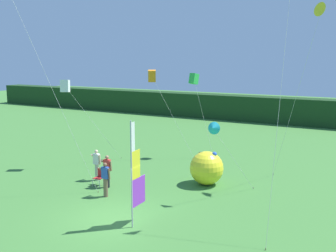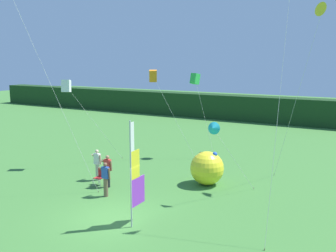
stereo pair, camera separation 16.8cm
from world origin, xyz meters
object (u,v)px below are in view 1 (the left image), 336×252
(kite_cyan_delta_2, at_px, (214,129))
(kite_orange_box_5, at_px, (152,76))
(person_near_banner, at_px, (97,164))
(person_far_left, at_px, (105,179))
(folding_chair, at_px, (100,176))
(kite_white_box_0, at_px, (65,86))
(kite_green_box_6, at_px, (194,79))
(banner_flag, at_px, (136,175))
(kite_yellow_delta_4, at_px, (321,11))
(person_mid_field, at_px, (107,170))
(inflatable_balloon, at_px, (207,168))

(kite_cyan_delta_2, distance_m, kite_orange_box_5, 9.25)
(person_near_banner, height_order, kite_cyan_delta_2, kite_cyan_delta_2)
(person_far_left, height_order, folding_chair, person_far_left)
(person_near_banner, xyz_separation_m, folding_chair, (0.68, -0.60, -0.44))
(person_near_banner, relative_size, kite_orange_box_5, 0.29)
(person_far_left, bearing_deg, kite_white_box_0, 149.14)
(kite_white_box_0, bearing_deg, folding_chair, -25.63)
(kite_green_box_6, bearing_deg, banner_flag, -76.82)
(kite_yellow_delta_4, bearing_deg, kite_cyan_delta_2, -127.37)
(kite_green_box_6, bearing_deg, kite_yellow_delta_4, -19.04)
(person_near_banner, relative_size, kite_white_box_0, 0.32)
(person_far_left, xyz_separation_m, kite_white_box_0, (-5.34, 3.19, 4.19))
(person_mid_field, bearing_deg, kite_orange_box_5, 99.09)
(inflatable_balloon, bearing_deg, person_far_left, -131.60)
(inflatable_balloon, xyz_separation_m, kite_cyan_delta_2, (1.30, -2.40, 2.68))
(kite_cyan_delta_2, relative_size, kite_orange_box_5, 0.65)
(person_mid_field, height_order, kite_yellow_delta_4, kite_yellow_delta_4)
(banner_flag, distance_m, kite_yellow_delta_4, 12.51)
(person_near_banner, distance_m, folding_chair, 1.00)
(kite_white_box_0, bearing_deg, kite_green_box_6, 47.51)
(kite_yellow_delta_4, bearing_deg, banner_flag, -122.58)
(person_far_left, height_order, kite_yellow_delta_4, kite_yellow_delta_4)
(folding_chair, bearing_deg, kite_yellow_delta_4, 27.98)
(person_far_left, relative_size, folding_chair, 1.97)
(inflatable_balloon, distance_m, kite_cyan_delta_2, 3.82)
(banner_flag, xyz_separation_m, inflatable_balloon, (0.54, 6.23, -1.20))
(person_mid_field, distance_m, kite_orange_box_5, 8.08)
(person_far_left, xyz_separation_m, kite_cyan_delta_2, (4.99, 1.76, 2.67))
(kite_white_box_0, relative_size, kite_orange_box_5, 0.91)
(person_mid_field, height_order, folding_chair, person_mid_field)
(kite_cyan_delta_2, distance_m, kite_yellow_delta_4, 8.29)
(kite_cyan_delta_2, xyz_separation_m, kite_yellow_delta_4, (3.73, 4.88, 5.56))
(folding_chair, bearing_deg, person_far_left, -43.25)
(person_mid_field, xyz_separation_m, kite_green_box_6, (1.21, 8.31, 4.48))
(banner_flag, distance_m, kite_white_box_0, 10.43)
(folding_chair, distance_m, kite_green_box_6, 9.73)
(inflatable_balloon, distance_m, folding_chair, 5.82)
(person_near_banner, relative_size, person_far_left, 1.01)
(person_near_banner, xyz_separation_m, inflatable_balloon, (5.73, 2.27, -0.02))
(folding_chair, xyz_separation_m, kite_orange_box_5, (-0.45, 6.41, 5.12))
(banner_flag, xyz_separation_m, person_far_left, (-3.15, 2.08, -1.19))
(inflatable_balloon, height_order, kite_yellow_delta_4, kite_yellow_delta_4)
(person_mid_field, relative_size, folding_chair, 1.97)
(inflatable_balloon, xyz_separation_m, folding_chair, (-5.05, -2.87, -0.41))
(banner_flag, bearing_deg, kite_cyan_delta_2, 64.34)
(kite_white_box_0, height_order, kite_orange_box_5, kite_orange_box_5)
(kite_cyan_delta_2, bearing_deg, kite_yellow_delta_4, 52.63)
(banner_flag, relative_size, person_mid_field, 2.53)
(person_mid_field, bearing_deg, banner_flag, -39.80)
(person_near_banner, relative_size, kite_yellow_delta_4, 0.18)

